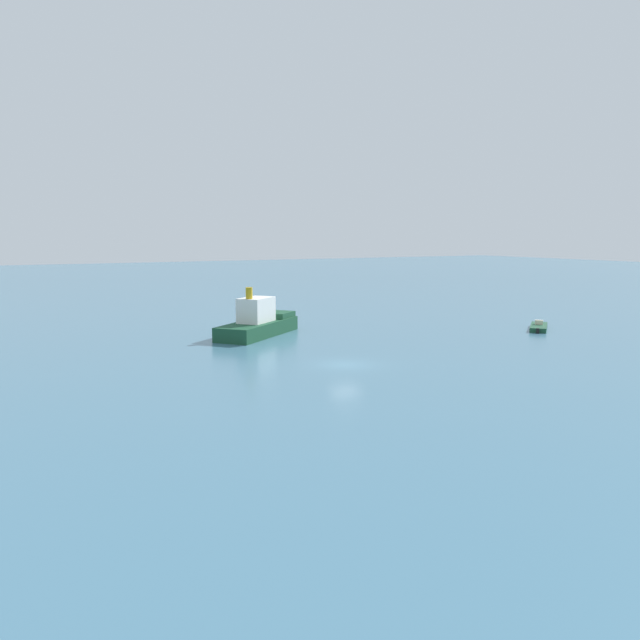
# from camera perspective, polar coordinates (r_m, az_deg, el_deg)

# --- Properties ---
(ground_plane) EXTENTS (400.00, 400.00, 0.00)m
(ground_plane) POSITION_cam_1_polar(r_m,az_deg,el_deg) (53.99, 2.26, -3.95)
(ground_plane) COLOR teal
(tugboat) EXTENTS (11.71, 10.42, 5.30)m
(tugboat) POSITION_cam_1_polar(r_m,az_deg,el_deg) (69.44, -5.43, -0.22)
(tugboat) COLOR #19472D
(tugboat) RESTS_ON ground
(fishing_skiff) EXTENTS (5.55, 5.12, 1.02)m
(fishing_skiff) POSITION_cam_1_polar(r_m,az_deg,el_deg) (77.55, 18.68, -0.59)
(fishing_skiff) COLOR #19472D
(fishing_skiff) RESTS_ON ground
(channel_buoy_red) EXTENTS (0.70, 0.70, 1.90)m
(channel_buoy_red) POSITION_cam_1_polar(r_m,az_deg,el_deg) (87.59, -4.20, 1.04)
(channel_buoy_red) COLOR red
(channel_buoy_red) RESTS_ON ground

